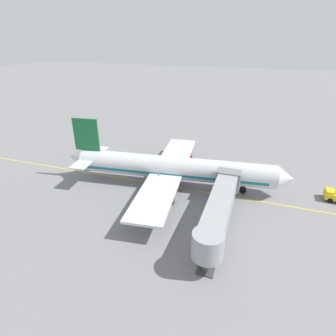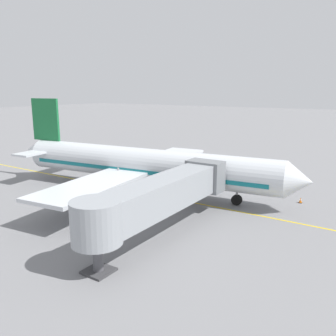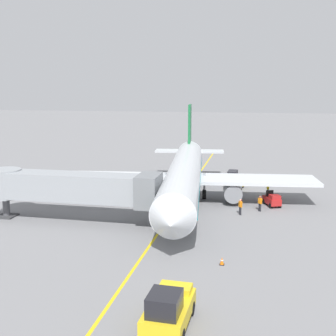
% 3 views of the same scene
% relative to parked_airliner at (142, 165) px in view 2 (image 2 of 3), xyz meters
% --- Properties ---
extents(ground_plane, '(400.00, 400.00, 0.00)m').
position_rel_parked_airliner_xyz_m(ground_plane, '(0.50, 1.81, -3.19)').
color(ground_plane, slate).
extents(gate_lead_in_line, '(0.24, 80.00, 0.01)m').
position_rel_parked_airliner_xyz_m(gate_lead_in_line, '(0.50, 1.81, -3.18)').
color(gate_lead_in_line, gold).
rests_on(gate_lead_in_line, ground).
extents(parked_airliner, '(30.40, 37.34, 10.63)m').
position_rel_parked_airliner_xyz_m(parked_airliner, '(0.00, 0.00, 0.00)').
color(parked_airliner, silver).
rests_on(parked_airliner, ground).
extents(jet_bridge, '(17.62, 3.50, 4.98)m').
position_rel_parked_airliner_xyz_m(jet_bridge, '(9.57, 9.25, 0.27)').
color(jet_bridge, '#93999E').
rests_on(jet_bridge, ground).
extents(baggage_tug_lead, '(2.54, 2.68, 1.62)m').
position_rel_parked_airliner_xyz_m(baggage_tug_lead, '(-5.39, -8.84, -2.47)').
color(baggage_tug_lead, gold).
rests_on(baggage_tug_lead, ground).
extents(baggage_tug_trailing, '(2.05, 2.77, 1.62)m').
position_rel_parked_airliner_xyz_m(baggage_tug_trailing, '(-9.87, -0.33, -2.47)').
color(baggage_tug_trailing, '#B21E1E').
rests_on(baggage_tug_trailing, ground).
extents(baggage_cart_front, '(1.50, 2.95, 1.58)m').
position_rel_parked_airliner_xyz_m(baggage_cart_front, '(-5.62, -6.36, -2.24)').
color(baggage_cart_front, '#4C4C51').
rests_on(baggage_cart_front, ground).
extents(baggage_cart_second_in_train, '(1.50, 2.95, 1.58)m').
position_rel_parked_airliner_xyz_m(baggage_cart_second_in_train, '(-5.06, -9.11, -2.24)').
color(baggage_cart_second_in_train, '#4C4C51').
rests_on(baggage_cart_second_in_train, ground).
extents(baggage_cart_third_in_train, '(1.50, 2.95, 1.58)m').
position_rel_parked_airliner_xyz_m(baggage_cart_third_in_train, '(-4.84, -12.19, -2.24)').
color(baggage_cart_third_in_train, '#4C4C51').
rests_on(baggage_cart_third_in_train, ground).
extents(ground_crew_wing_walker, '(0.54, 0.61, 1.69)m').
position_rel_parked_airliner_xyz_m(ground_crew_wing_walker, '(-8.51, 2.01, -2.23)').
color(ground_crew_wing_walker, '#232328').
rests_on(ground_crew_wing_walker, ground).
extents(ground_crew_loader, '(0.46, 0.66, 1.69)m').
position_rel_parked_airliner_xyz_m(ground_crew_loader, '(-6.52, 3.75, -2.23)').
color(ground_crew_loader, '#232328').
rests_on(ground_crew_loader, ground).
extents(ground_crew_marshaller, '(0.30, 0.73, 1.69)m').
position_rel_parked_airliner_xyz_m(ground_crew_marshaller, '(-9.49, -4.87, -2.23)').
color(ground_crew_marshaller, '#232328').
rests_on(ground_crew_marshaller, ground).
extents(safety_cone_nose_left, '(0.36, 0.36, 0.59)m').
position_rel_parked_airliner_xyz_m(safety_cone_nose_left, '(-5.68, 16.79, -2.90)').
color(safety_cone_nose_left, black).
rests_on(safety_cone_nose_left, ground).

